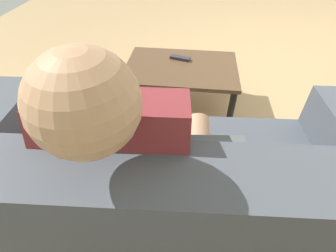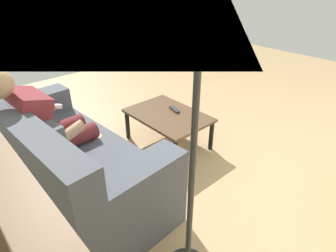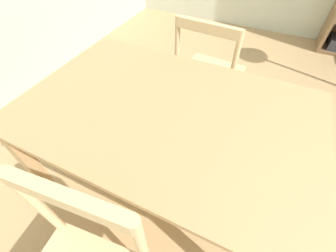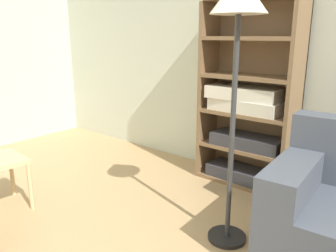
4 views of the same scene
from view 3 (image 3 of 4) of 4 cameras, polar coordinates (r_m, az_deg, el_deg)
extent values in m
cube|color=tan|center=(1.00, 0.00, 4.03)|extent=(1.35, 0.88, 0.02)
cube|color=tan|center=(1.43, -31.23, -9.49)|extent=(0.06, 0.06, 0.69)
cube|color=tan|center=(1.75, -13.22, 9.47)|extent=(0.06, 0.06, 0.69)
cube|color=tan|center=(1.52, 28.92, -4.03)|extent=(0.06, 0.06, 0.69)
cube|color=#D1B27F|center=(1.72, 10.91, 12.97)|extent=(0.45, 0.45, 0.04)
cylinder|color=#D1B27F|center=(1.97, 17.25, 8.53)|extent=(0.04, 0.04, 0.44)
cylinder|color=#D1B27F|center=(2.05, 7.09, 12.16)|extent=(0.04, 0.04, 0.44)
cylinder|color=#D1B27F|center=(1.68, 13.37, 1.62)|extent=(0.04, 0.04, 0.44)
cylinder|color=#D1B27F|center=(1.77, 1.90, 6.05)|extent=(0.04, 0.04, 0.44)
cylinder|color=#D1B27F|center=(1.41, 16.57, 14.31)|extent=(0.03, 0.03, 0.45)
cylinder|color=#D1B27F|center=(1.51, 2.34, 18.75)|extent=(0.03, 0.03, 0.45)
cube|color=#D1B27F|center=(1.36, 10.35, 23.83)|extent=(0.38, 0.06, 0.06)
cylinder|color=tan|center=(1.52, 31.96, -14.59)|extent=(0.04, 0.04, 0.43)
cylinder|color=#D1B27F|center=(1.29, -21.96, -26.42)|extent=(0.04, 0.04, 0.43)
cylinder|color=#D1B27F|center=(0.90, -30.33, -17.56)|extent=(0.03, 0.03, 0.47)
cylinder|color=#D1B27F|center=(0.75, -6.53, -29.11)|extent=(0.03, 0.03, 0.47)
cube|color=#D1B27F|center=(0.63, -24.97, -16.73)|extent=(0.38, 0.07, 0.06)
camera|label=1|loc=(4.05, 71.97, 18.19)|focal=27.02mm
camera|label=2|loc=(3.22, 53.05, 42.19)|focal=29.97mm
camera|label=4|loc=(2.48, 103.89, -12.85)|focal=35.97mm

